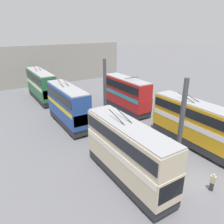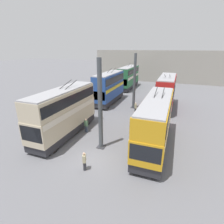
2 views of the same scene
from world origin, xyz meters
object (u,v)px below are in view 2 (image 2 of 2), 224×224
Objects in this scene: bus_right_near at (64,110)px; person_by_right_row at (86,125)px; bus_left_far at (166,91)px; bus_right_far at (129,76)px; bus_right_mid at (109,86)px; bus_left_near at (156,120)px; oil_drum at (134,133)px; person_aisle_foreground at (84,161)px; person_aisle_midway at (136,107)px.

bus_right_near reaches higher than person_by_right_row.
bus_left_far is 0.94× the size of bus_right_near.
bus_right_far is at bearing -0.00° from bus_right_near.
bus_left_near is at bearing -141.95° from bus_right_mid.
bus_right_near is 13.36m from bus_right_mid.
person_by_right_row is 5.61m from oil_drum.
person_by_right_row is (-12.37, 7.82, -2.05)m from bus_left_far.
bus_right_far is 6.34× the size of person_by_right_row.
person_aisle_foreground is at bearing -164.53° from bus_right_mid.
bus_right_mid is (13.36, 0.00, 0.03)m from bus_right_near.
bus_left_near is 1.13× the size of bus_right_mid.
bus_right_far is (26.23, -0.00, -0.05)m from bus_right_near.
person_by_right_row is 1.96× the size of oil_drum.
bus_left_near is 1.14× the size of bus_left_far.
bus_right_near is (-1.01, 9.67, 0.15)m from bus_left_near.
bus_right_near is 5.98× the size of person_aisle_midway.
oil_drum is (-7.45, -1.65, -0.43)m from person_aisle_midway.
bus_left_far is 0.87× the size of bus_right_far.
bus_right_near is at bearing 95.98° from bus_left_near.
person_aisle_foreground is 7.41m from oil_drum.
bus_left_near is 15.68m from bus_right_mid.
bus_left_near is 27.01m from bus_right_far.
bus_right_mid is at bearing 117.94° from person_aisle_midway.
bus_right_mid is 12.29m from person_by_right_row.
oil_drum is at bearing 168.60° from bus_left_far.
bus_right_near is at bearing 107.63° from oil_drum.
bus_left_far is at bearing 15.24° from person_aisle_midway.
oil_drum is at bearing -72.26° from person_by_right_row.
bus_left_far is 14.78m from person_by_right_row.
bus_right_mid reaches higher than bus_right_near.
person_aisle_foreground is (-5.68, 4.68, -1.99)m from bus_left_near.
bus_left_far is at bearing -35.06° from bus_right_near.
bus_right_mid is 5.68× the size of person_aisle_midway.
bus_left_far is at bearing -125.60° from person_aisle_foreground.
bus_right_far reaches higher than person_aisle_foreground.
person_aisle_foreground is at bearing -122.85° from person_aisle_midway.
bus_right_far is (25.22, 9.67, 0.10)m from bus_left_near.
bus_left_far reaches higher than oil_drum.
bus_left_far is 10.82× the size of oil_drum.
person_aisle_foreground is (-4.67, -4.99, -2.14)m from bus_right_near.
person_aisle_midway is at bearing 135.24° from bus_left_far.
person_aisle_midway reaches higher than person_aisle_foreground.
person_aisle_midway is at bearing 24.27° from bus_left_near.
person_by_right_row is at bearing 99.63° from oil_drum.
person_aisle_midway is (-3.99, 3.96, -2.06)m from bus_left_far.
person_aisle_midway is 1.92× the size of oil_drum.
oil_drum is (7.00, -2.37, -0.42)m from person_aisle_foreground.
person_aisle_midway reaches higher than oil_drum.
person_aisle_foreground is at bearing 161.30° from oil_drum.
person_by_right_row is at bearing 147.72° from bus_left_far.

